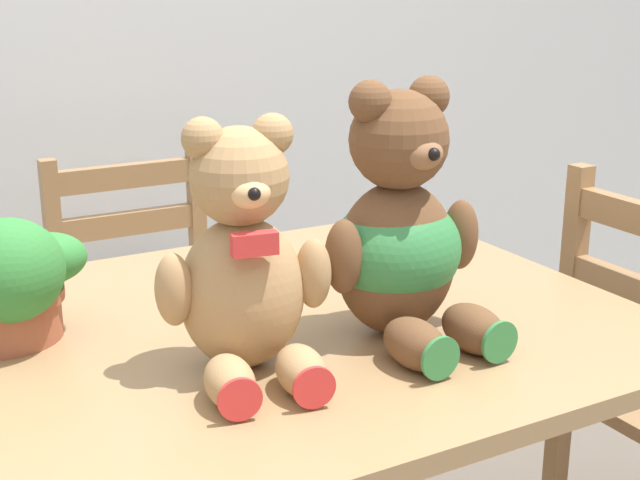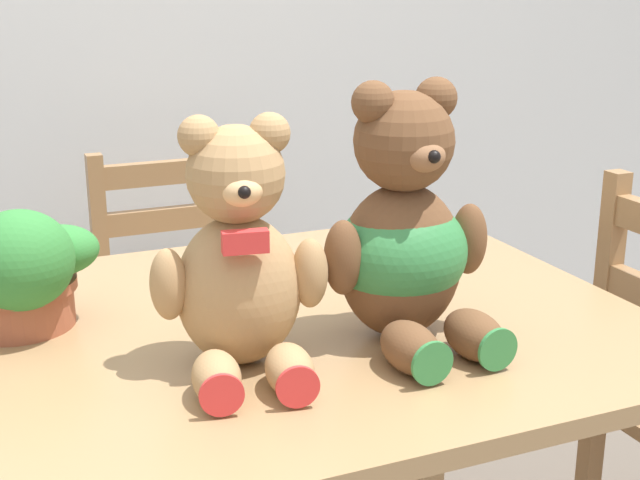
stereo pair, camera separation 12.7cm
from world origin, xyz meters
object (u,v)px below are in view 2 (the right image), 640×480
at_px(teddy_bear_right, 404,239).
at_px(potted_plant, 18,269).
at_px(wooden_chair_behind, 191,321).
at_px(teddy_bear_left, 239,262).

bearing_deg(teddy_bear_right, potted_plant, -27.71).
relative_size(wooden_chair_behind, teddy_bear_left, 2.43).
distance_m(wooden_chair_behind, potted_plant, 0.94).
distance_m(teddy_bear_left, potted_plant, 0.38).
bearing_deg(potted_plant, teddy_bear_right, -25.69).
bearing_deg(teddy_bear_left, wooden_chair_behind, -90.72).
bearing_deg(teddy_bear_right, wooden_chair_behind, -87.18).
height_order(wooden_chair_behind, teddy_bear_left, teddy_bear_left).
bearing_deg(teddy_bear_left, teddy_bear_right, -169.73).
xyz_separation_m(teddy_bear_left, potted_plant, (-0.27, 0.26, -0.05)).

